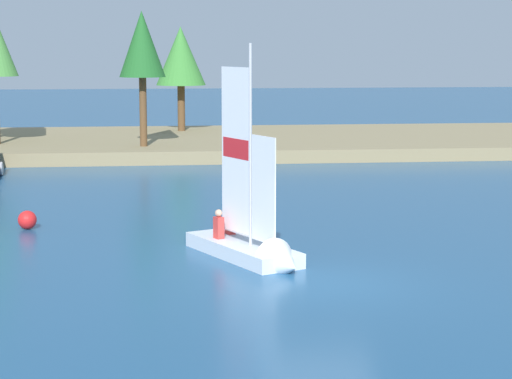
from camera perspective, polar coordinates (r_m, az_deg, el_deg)
The scene contains 6 objects.
ground_plane at distance 23.20m, azimuth 3.95°, elevation -5.57°, with size 200.00×200.00×0.00m, color navy.
shore_bank at distance 52.65m, azimuth -1.84°, elevation 2.81°, with size 80.00×14.27×0.64m, color #897A56.
shoreline_tree_centre at distance 47.72m, azimuth -6.77°, elevation 8.46°, with size 2.26×2.26×6.62m.
shoreline_tree_midright at distance 56.04m, azimuth -4.48°, elevation 7.85°, with size 2.85×2.85×6.00m.
sailboat at distance 25.28m, azimuth 0.05°, elevation -3.38°, with size 3.09×4.74×6.09m.
channel_buoy at distance 30.57m, azimuth -13.39°, elevation -1.76°, with size 0.58×0.58×0.58m, color red.
Camera 1 is at (-4.03, -22.13, 5.70)m, focal length 67.56 mm.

